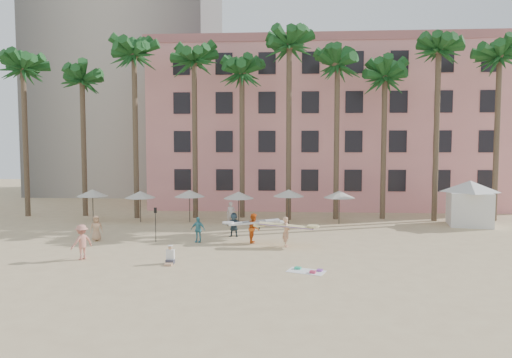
{
  "coord_description": "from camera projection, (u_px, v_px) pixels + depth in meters",
  "views": [
    {
      "loc": [
        2.72,
        -23.62,
        6.08
      ],
      "look_at": [
        0.81,
        6.0,
        4.0
      ],
      "focal_mm": 32.0,
      "sensor_mm": 36.0,
      "label": 1
    }
  ],
  "objects": [
    {
      "name": "ground",
      "position": [
        233.0,
        262.0,
        24.11
      ],
      "size": [
        120.0,
        120.0,
        0.0
      ],
      "primitive_type": "plane",
      "color": "#D1B789",
      "rests_on": "ground"
    },
    {
      "name": "pink_hotel",
      "position": [
        325.0,
        129.0,
        48.99
      ],
      "size": [
        35.0,
        14.0,
        16.0
      ],
      "primitive_type": "cube",
      "color": "pink",
      "rests_on": "ground"
    },
    {
      "name": "grey_tower",
      "position": [
        132.0,
        6.0,
        61.35
      ],
      "size": [
        22.0,
        18.0,
        50.0
      ],
      "primitive_type": "cube",
      "color": "#A89E8E",
      "rests_on": "ground"
    },
    {
      "name": "palm_row",
      "position": [
        259.0,
        65.0,
        38.11
      ],
      "size": [
        44.4,
        5.4,
        16.3
      ],
      "color": "brown",
      "rests_on": "ground"
    },
    {
      "name": "umbrella_row",
      "position": [
        214.0,
        194.0,
        36.59
      ],
      "size": [
        22.5,
        2.7,
        2.73
      ],
      "color": "#332B23",
      "rests_on": "ground"
    },
    {
      "name": "cabana",
      "position": [
        470.0,
        199.0,
        35.28
      ],
      "size": [
        5.31,
        5.31,
        3.5
      ],
      "color": "silver",
      "rests_on": "ground"
    },
    {
      "name": "beach_towel",
      "position": [
        307.0,
        271.0,
        22.3
      ],
      "size": [
        2.04,
        1.58,
        0.14
      ],
      "color": "white",
      "rests_on": "ground"
    },
    {
      "name": "carrier_yellow",
      "position": [
        286.0,
        230.0,
        27.82
      ],
      "size": [
        3.29,
        0.78,
        1.84
      ],
      "color": "tan",
      "rests_on": "ground"
    },
    {
      "name": "carrier_white",
      "position": [
        254.0,
        227.0,
        28.97
      ],
      "size": [
        3.35,
        1.28,
        1.88
      ],
      "color": "orange",
      "rests_on": "ground"
    },
    {
      "name": "beachgoers",
      "position": [
        162.0,
        230.0,
        28.78
      ],
      "size": [
        9.99,
        12.17,
        1.91
      ],
      "color": "teal",
      "rests_on": "ground"
    },
    {
      "name": "paddle",
      "position": [
        155.0,
        220.0,
        29.15
      ],
      "size": [
        0.18,
        0.04,
        2.23
      ],
      "color": "black",
      "rests_on": "ground"
    },
    {
      "name": "seated_man",
      "position": [
        170.0,
        258.0,
        23.74
      ],
      "size": [
        0.43,
        0.74,
        0.96
      ],
      "color": "#3F3F4C",
      "rests_on": "ground"
    }
  ]
}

